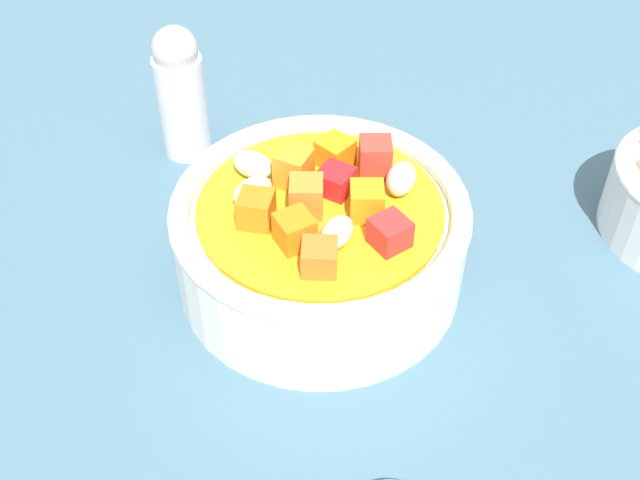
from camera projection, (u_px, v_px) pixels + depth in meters
The scene contains 3 objects.
ground_plane at pixel (320, 289), 46.78cm from camera, with size 140.00×140.00×2.00cm, color #42667A.
soup_bowl_main at pixel (320, 236), 43.81cm from camera, with size 16.03×16.03×7.44cm.
pepper_shaker at pixel (181, 92), 51.45cm from camera, with size 3.18×3.18×9.16cm.
Camera 1 is at (-10.05, -29.87, 33.68)cm, focal length 45.19 mm.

